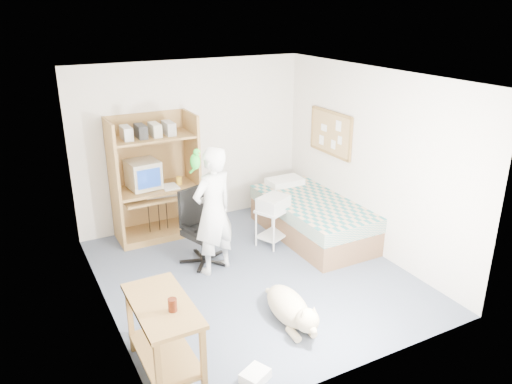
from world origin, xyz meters
TOP-DOWN VIEW (x-y plane):
  - floor at (0.00, 0.00)m, footprint 4.00×4.00m
  - wall_back at (0.00, 2.00)m, footprint 3.60×0.02m
  - wall_right at (1.80, 0.00)m, footprint 0.02×4.00m
  - wall_left at (-1.80, 0.00)m, footprint 0.02×4.00m
  - ceiling at (0.00, 0.00)m, footprint 3.60×4.00m
  - computer_hutch at (-0.70, 1.74)m, footprint 1.20×0.63m
  - bed at (1.30, 0.62)m, footprint 1.02×2.02m
  - side_desk at (-1.55, -1.20)m, footprint 0.50×1.00m
  - corkboard at (1.77, 0.90)m, footprint 0.04×0.94m
  - office_chair at (-0.45, 0.65)m, footprint 0.57×0.58m
  - person at (-0.38, 0.35)m, footprint 0.70×0.57m
  - parrot at (-0.58, 0.36)m, footprint 0.12×0.21m
  - dog at (-0.12, -1.09)m, footprint 0.40×1.11m
  - printer_cart at (0.66, 0.65)m, footprint 0.56×0.52m
  - printer at (0.66, 0.65)m, footprint 0.52×0.47m
  - crt_monitor at (-0.85, 1.75)m, footprint 0.46×0.48m
  - keyboard at (-0.65, 1.58)m, footprint 0.47×0.21m
  - pencil_cup at (-0.36, 1.65)m, footprint 0.08×0.08m
  - drink_glass at (-1.50, -1.35)m, footprint 0.08×0.08m
  - floor_box_a at (-0.87, -1.70)m, footprint 0.31×0.29m

SIDE VIEW (x-z plane):
  - floor at x=0.00m, z-range 0.00..0.00m
  - floor_box_a at x=-0.87m, z-range 0.00..0.10m
  - dog at x=-0.12m, z-range -0.03..0.39m
  - bed at x=1.30m, z-range -0.04..0.62m
  - office_chair at x=-0.45m, z-range -0.14..0.86m
  - printer_cart at x=0.66m, z-range 0.09..0.63m
  - side_desk at x=-1.55m, z-range 0.12..0.87m
  - printer at x=0.66m, z-range 0.54..0.72m
  - keyboard at x=-0.65m, z-range 0.66..0.69m
  - drink_glass at x=-1.50m, z-range 0.75..0.87m
  - pencil_cup at x=-0.36m, z-range 0.76..0.88m
  - computer_hutch at x=-0.70m, z-range -0.08..1.72m
  - person at x=-0.38m, z-range 0.00..1.66m
  - crt_monitor at x=-0.85m, z-range 0.77..1.17m
  - wall_back at x=0.00m, z-range 0.00..2.50m
  - wall_right at x=1.80m, z-range 0.00..2.50m
  - wall_left at x=-1.80m, z-range 0.00..2.50m
  - corkboard at x=1.77m, z-range 1.12..1.78m
  - parrot at x=-0.58m, z-range 1.35..1.69m
  - ceiling at x=0.00m, z-range 2.49..2.51m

